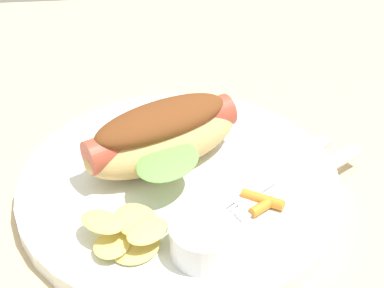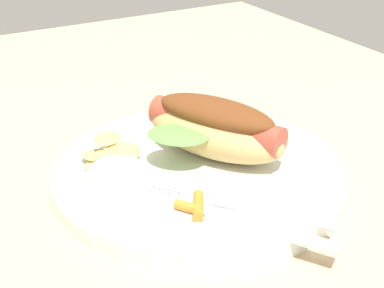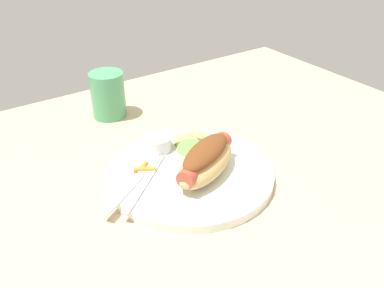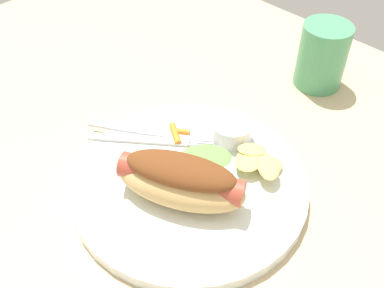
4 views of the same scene
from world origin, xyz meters
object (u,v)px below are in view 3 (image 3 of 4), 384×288
at_px(fork, 144,183).
at_px(carrot_garnish, 144,168).
at_px(chips_pile, 188,139).
at_px(sauce_ramekin, 158,143).
at_px(hot_dog, 205,159).
at_px(knife, 131,186).
at_px(drinking_cup, 108,95).
at_px(plate, 190,174).

xyz_separation_m(fork, carrot_garnish, (0.02, 0.03, 0.00)).
bearing_deg(chips_pile, sauce_ramekin, 164.96).
relative_size(hot_dog, fork, 1.20).
xyz_separation_m(sauce_ramekin, fork, (-0.07, -0.08, -0.01)).
distance_m(hot_dog, knife, 0.13).
height_order(sauce_ramekin, drinking_cup, drinking_cup).
bearing_deg(chips_pile, fork, -153.43).
xyz_separation_m(chips_pile, carrot_garnish, (-0.11, -0.03, -0.01)).
bearing_deg(drinking_cup, fork, -104.07).
height_order(plate, fork, fork).
relative_size(fork, knife, 0.89).
relative_size(chips_pile, drinking_cup, 0.79).
distance_m(hot_dog, drinking_cup, 0.32).
bearing_deg(drinking_cup, plate, -87.30).
xyz_separation_m(chips_pile, drinking_cup, (-0.06, 0.22, 0.02)).
relative_size(hot_dog, chips_pile, 2.06).
bearing_deg(hot_dog, chips_pile, 45.35).
distance_m(plate, sauce_ramekin, 0.09).
bearing_deg(carrot_garnish, plate, -33.15).
bearing_deg(fork, chips_pile, -12.88).
xyz_separation_m(fork, knife, (-0.02, 0.01, -0.00)).
relative_size(hot_dog, carrot_garnish, 4.47).
height_order(fork, carrot_garnish, carrot_garnish).
relative_size(plate, hot_dog, 1.76).
height_order(knife, chips_pile, chips_pile).
bearing_deg(knife, hot_dog, -50.75).
relative_size(knife, carrot_garnish, 4.15).
relative_size(plate, knife, 1.89).
bearing_deg(knife, chips_pile, -10.76).
relative_size(plate, sauce_ramekin, 5.52).
relative_size(sauce_ramekin, carrot_garnish, 1.42).
bearing_deg(knife, drinking_cup, 39.50).
bearing_deg(fork, knife, 125.02).
xyz_separation_m(carrot_garnish, drinking_cup, (0.05, 0.25, 0.03)).
height_order(sauce_ramekin, fork, sauce_ramekin).
distance_m(sauce_ramekin, knife, 0.12).
height_order(plate, carrot_garnish, carrot_garnish).
relative_size(fork, drinking_cup, 1.36).
height_order(chips_pile, carrot_garnish, chips_pile).
distance_m(hot_dog, fork, 0.11).
distance_m(knife, drinking_cup, 0.29).
distance_m(fork, drinking_cup, 0.29).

